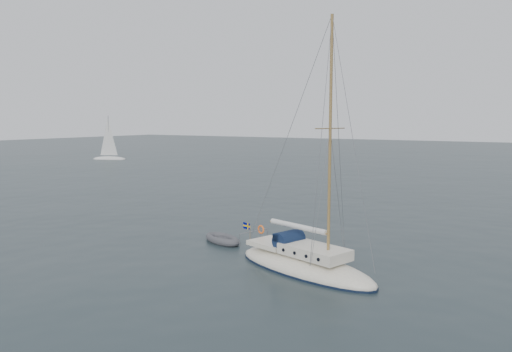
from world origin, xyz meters
The scene contains 4 objects.
ground centered at (0.00, 0.00, 0.00)m, with size 300.00×300.00×0.00m, color black.
sailboat centered at (1.50, -0.49, 0.94)m, with size 8.72×2.61×12.41m.
dinghy centered at (-5.12, 2.05, 0.19)m, with size 3.01×1.36×0.43m.
distant_yacht_a centered at (-57.54, 41.19, 3.54)m, with size 6.25×3.33×8.28m.
Camera 1 is at (11.66, -21.75, 7.33)m, focal length 35.00 mm.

